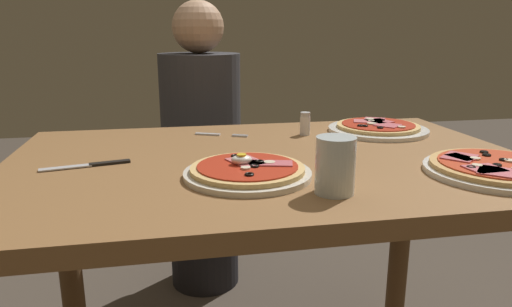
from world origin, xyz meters
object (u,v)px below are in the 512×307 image
at_px(pizza_across_right, 378,128).
at_px(water_glass_near, 335,169).
at_px(fork, 217,135).
at_px(dining_table, 269,203).
at_px(pizza_across_left, 497,168).
at_px(salt_shaker, 305,124).
at_px(pizza_foreground, 248,171).
at_px(diner_person, 202,157).
at_px(knife, 92,165).

xyz_separation_m(pizza_across_right, water_glass_near, (-0.32, -0.50, 0.04)).
bearing_deg(fork, pizza_across_right, -4.62).
bearing_deg(dining_table, pizza_across_left, -26.87).
bearing_deg(dining_table, salt_shaker, 55.42).
height_order(pizza_foreground, water_glass_near, water_glass_near).
xyz_separation_m(pizza_across_left, fork, (-0.54, 0.49, -0.01)).
relative_size(water_glass_near, diner_person, 0.09).
xyz_separation_m(water_glass_near, fork, (-0.16, 0.54, -0.04)).
xyz_separation_m(pizza_across_right, fork, (-0.48, 0.04, -0.01)).
height_order(water_glass_near, fork, water_glass_near).
bearing_deg(pizza_across_right, salt_shaker, -179.90).
xyz_separation_m(pizza_across_left, water_glass_near, (-0.38, -0.05, 0.03)).
bearing_deg(diner_person, water_glass_near, 98.94).
distance_m(dining_table, pizza_foreground, 0.21).
xyz_separation_m(fork, knife, (-0.31, -0.26, 0.00)).
distance_m(pizza_across_left, salt_shaker, 0.54).
relative_size(dining_table, fork, 8.27).
xyz_separation_m(knife, diner_person, (0.30, 0.80, -0.21)).
bearing_deg(knife, fork, 40.28).
distance_m(salt_shaker, diner_person, 0.67).
relative_size(pizza_across_left, pizza_across_right, 1.02).
bearing_deg(water_glass_near, knife, 149.75).
relative_size(pizza_foreground, salt_shaker, 4.01).
height_order(pizza_foreground, pizza_across_left, pizza_foreground).
bearing_deg(pizza_foreground, water_glass_near, -42.65).
relative_size(knife, salt_shaker, 2.90).
distance_m(pizza_across_right, diner_person, 0.79).
distance_m(knife, salt_shaker, 0.61).
distance_m(fork, salt_shaker, 0.26).
xyz_separation_m(pizza_foreground, water_glass_near, (0.14, -0.13, 0.03)).
height_order(fork, salt_shaker, salt_shaker).
bearing_deg(pizza_across_left, water_glass_near, -172.67).
height_order(pizza_across_right, diner_person, diner_person).
relative_size(pizza_across_right, diner_person, 0.25).
distance_m(fork, diner_person, 0.57).
bearing_deg(fork, knife, -139.72).
bearing_deg(dining_table, fork, 110.41).
height_order(dining_table, salt_shaker, salt_shaker).
bearing_deg(pizza_foreground, knife, 156.35).
bearing_deg(dining_table, diner_person, 97.57).
bearing_deg(water_glass_near, salt_shaker, 79.49).
distance_m(pizza_across_right, salt_shaker, 0.23).
height_order(pizza_across_right, salt_shaker, salt_shaker).
bearing_deg(pizza_foreground, salt_shaker, 57.53).
xyz_separation_m(pizza_foreground, knife, (-0.33, 0.14, -0.01)).
bearing_deg(water_glass_near, pizza_foreground, 137.35).
bearing_deg(pizza_across_right, water_glass_near, -122.76).
bearing_deg(pizza_across_left, fork, 137.94).
xyz_separation_m(pizza_foreground, pizza_across_right, (0.46, 0.37, -0.00)).
bearing_deg(water_glass_near, dining_table, 102.85).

